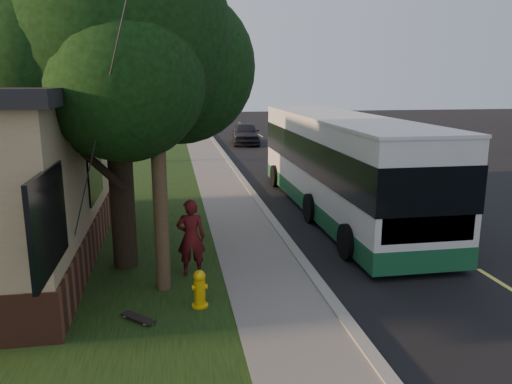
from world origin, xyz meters
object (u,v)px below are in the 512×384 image
transit_bus (340,162)px  skateboard_spare (138,318)px  utility_pole (154,66)px  bare_tree_far (170,111)px  distant_car (246,133)px  leafy_tree (115,43)px  fire_hydrant (200,289)px  traffic_signal (212,94)px  skateboarder (191,237)px  bare_tree_near (162,122)px

transit_bus → skateboard_spare: transit_bus is taller
utility_pole → bare_tree_far: size_ratio=2.25×
transit_bus → distant_car: 18.52m
utility_pole → leafy_tree: size_ratio=1.16×
fire_hydrant → transit_bus: (5.03, 6.52, 1.29)m
utility_pole → bare_tree_far: 29.13m
utility_pole → leafy_tree: 1.94m
fire_hydrant → bare_tree_far: 30.04m
traffic_signal → skateboarder: bearing=-95.6°
fire_hydrant → utility_pole: size_ratio=0.08×
bare_tree_far → skateboard_spare: size_ratio=5.99×
fire_hydrant → distant_car: size_ratio=0.17×
bare_tree_near → skateboarder: bearing=-87.1°
utility_pole → bare_tree_near: utility_pole is taller
bare_tree_far → transit_bus: bearing=-77.0°
bare_tree_far → transit_bus: bare_tree_far is taller
bare_tree_near → distant_car: (5.55, 7.02, -1.39)m
skateboarder → bare_tree_far: bearing=-85.9°
skateboarder → skateboard_spare: skateboarder is taller
bare_tree_far → skateboarder: bare_tree_far is taller
leafy_tree → traffic_signal: leafy_tree is taller
skateboard_spare → utility_pole: bearing=72.2°
bare_tree_far → skateboarder: 28.36m
skateboarder → traffic_signal: bearing=-92.1°
utility_pole → bare_tree_near: bearing=90.7°
transit_bus → fire_hydrant: bearing=-127.6°
utility_pole → traffic_signal: 33.26m
utility_pole → transit_bus: size_ratio=0.76×
utility_pole → skateboarder: 3.80m
bare_tree_near → bare_tree_far: size_ratio=1.07×
bare_tree_far → distant_car: bearing=-44.7°
transit_bus → skateboarder: (-5.11, -4.86, -0.78)m
traffic_signal → utility_pole: bearing=-96.6°
leafy_tree → skateboard_spare: 5.91m
bare_tree_far → fire_hydrant: bearing=-89.2°
transit_bus → skateboard_spare: bearing=-131.7°
fire_hydrant → transit_bus: bearing=52.4°
bare_tree_near → distant_car: 9.05m
traffic_signal → skateboard_spare: (-4.26, -34.41, -3.04)m
bare_tree_near → traffic_signal: bearing=76.0°
leafy_tree → distant_car: 23.63m
bare_tree_far → distant_car: (5.05, -4.98, -1.24)m
transit_bus → traffic_signal: bearing=94.0°
bare_tree_near → leafy_tree: bearing=-92.5°
transit_bus → utility_pole: bearing=-136.0°
skateboarder → distant_car: (4.73, 23.35, -0.19)m
fire_hydrant → utility_pole: bearing=125.4°
distant_car → bare_tree_near: bearing=-122.9°
fire_hydrant → skateboard_spare: 1.26m
fire_hydrant → distant_car: distant_car is taller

